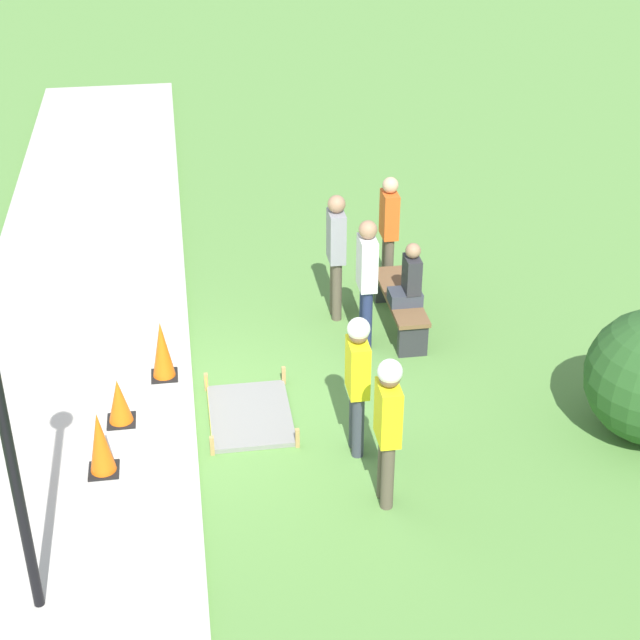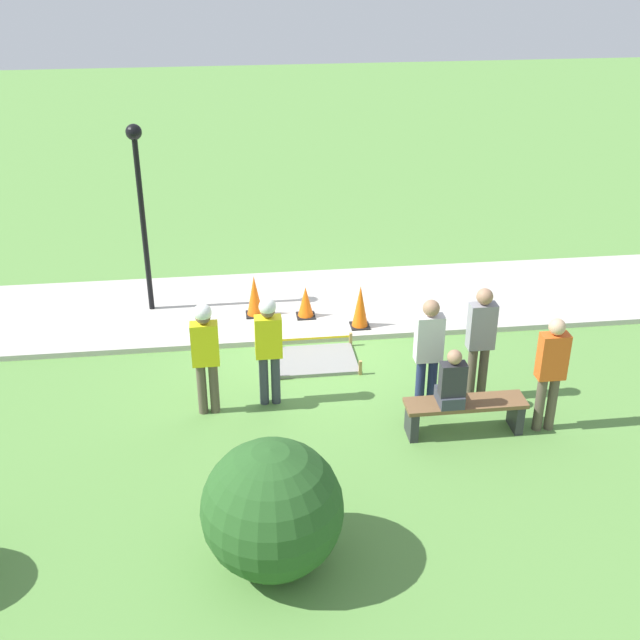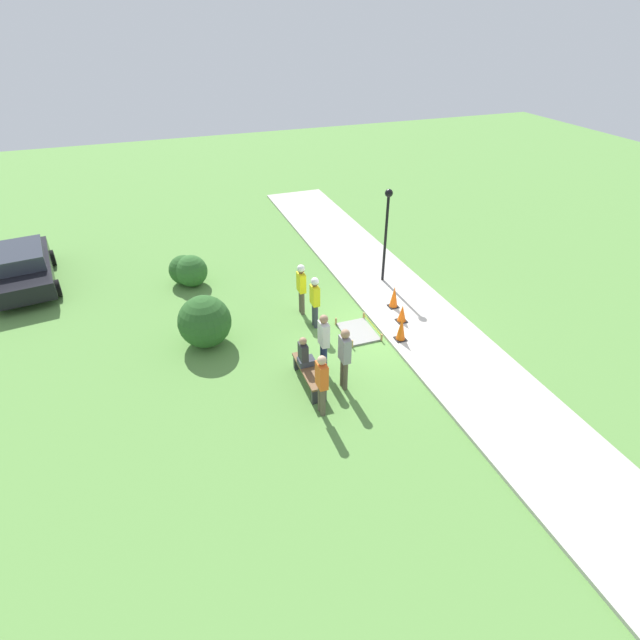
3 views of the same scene
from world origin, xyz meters
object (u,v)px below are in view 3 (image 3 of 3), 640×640
Objects in this scene: bystander_in_white_shirt at (345,355)px; worker_supervisor at (315,298)px; worker_assistant at (301,285)px; bystander_in_orange_shirt at (322,381)px; traffic_cone_far_patch at (402,313)px; bystander_in_gray_shirt at (324,340)px; parked_car_black at (21,267)px; park_bench at (309,374)px; lamppost_near at (387,222)px; person_seated_on_bench at (304,354)px; traffic_cone_near_patch at (401,329)px; traffic_cone_sidewalk_edge at (394,297)px.

worker_supervisor is at bearing -5.14° from bystander_in_white_shirt.
worker_assistant reaches higher than bystander_in_orange_shirt.
bystander_in_gray_shirt is at bearing 113.99° from traffic_cone_far_patch.
bystander_in_gray_shirt reaches higher than bystander_in_orange_shirt.
bystander_in_gray_shirt is at bearing -142.77° from parked_car_black.
bystander_in_white_shirt reaches higher than parked_car_black.
bystander_in_orange_shirt is at bearing 162.94° from worker_supervisor.
park_bench is 0.97× the size of bystander_in_orange_shirt.
bystander_in_gray_shirt is (1.61, -0.65, 0.05)m from bystander_in_orange_shirt.
bystander_in_gray_shirt is at bearing 137.34° from lamppost_near.
parked_car_black reaches higher than person_seated_on_bench.
traffic_cone_near_patch is 2.86m from worker_supervisor.
worker_assistant reaches higher than traffic_cone_sidewalk_edge.
traffic_cone_sidewalk_edge is at bearing -55.00° from park_bench.
worker_assistant is 4.95m from bystander_in_orange_shirt.
bystander_in_white_shirt is at bearing 127.74° from traffic_cone_far_patch.
traffic_cone_sidewalk_edge is 2.77m from lamppost_near.
bystander_in_orange_shirt is at bearing 134.34° from traffic_cone_sidewalk_edge.
bystander_in_white_shirt reaches higher than worker_assistant.
traffic_cone_far_patch reaches higher than park_bench.
lamppost_near is (4.29, -3.96, 1.34)m from bystander_in_gray_shirt.
lamppost_near is at bearing -15.30° from traffic_cone_sidewalk_edge.
worker_supervisor reaches higher than traffic_cone_sidewalk_edge.
worker_supervisor is 0.99× the size of bystander_in_orange_shirt.
parked_car_black reaches higher than traffic_cone_far_patch.
bystander_in_gray_shirt is (0.19, -0.63, 0.20)m from person_seated_on_bench.
traffic_cone_far_patch is 2.91m from worker_supervisor.
parked_car_black is at bearing 71.18° from lamppost_near.
traffic_cone_far_patch is 0.33× the size of bystander_in_orange_shirt.
bystander_in_orange_shirt is at bearing 176.80° from park_bench.
lamppost_near is 13.42m from parked_car_black.
worker_assistant reaches higher than worker_supervisor.
bystander_in_orange_shirt is (-1.42, 0.02, 0.15)m from person_seated_on_bench.
person_seated_on_bench is 0.49× the size of worker_assistant.
worker_supervisor is at bearing 120.44° from lamppost_near.
worker_assistant is 1.01× the size of bystander_in_orange_shirt.
traffic_cone_near_patch is at bearing -133.29° from parked_car_black.
parked_car_black is (10.20, 8.01, -0.27)m from bystander_in_orange_shirt.
traffic_cone_far_patch is at bearing -121.87° from worker_assistant.
bystander_in_white_shirt is at bearing 135.68° from traffic_cone_sidewalk_edge.
traffic_cone_sidewalk_edge is (0.92, -0.17, 0.10)m from traffic_cone_far_patch.
traffic_cone_near_patch is at bearing 150.39° from traffic_cone_far_patch.
parked_car_black is at bearing 41.80° from park_bench.
traffic_cone_sidewalk_edge is at bearing 164.70° from lamppost_near.
worker_assistant is (3.41, -1.04, 0.21)m from person_seated_on_bench.
lamppost_near is at bearing -45.66° from person_seated_on_bench.
bystander_in_gray_shirt is 0.39× the size of parked_car_black.
lamppost_near is 0.72× the size of parked_car_black.
worker_assistant reaches higher than park_bench.
traffic_cone_near_patch is 0.45× the size of worker_supervisor.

